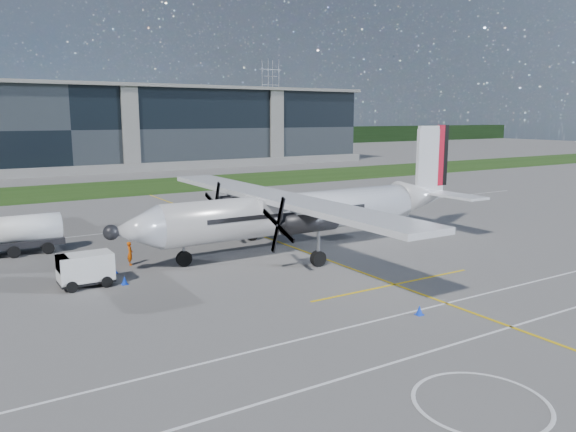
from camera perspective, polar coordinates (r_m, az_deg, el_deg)
name	(u,v)px	position (r m, az deg, el deg)	size (l,w,h in m)	color
ground	(124,196)	(73.03, -16.32, 1.97)	(400.00, 400.00, 0.00)	#5A5855
grass_strip	(108,189)	(80.71, -17.86, 2.64)	(400.00, 18.00, 0.04)	#204011
terminal_building	(60,129)	(111.47, -22.16, 8.17)	(120.00, 20.00, 15.00)	black
tree_line	(20,142)	(170.99, -25.57, 6.83)	(400.00, 6.00, 6.00)	black
pylon_east	(271,102)	(207.86, -1.79, 11.52)	(9.00, 4.60, 30.00)	gray
yellow_taxiway_centerline	(262,236)	(46.59, -2.62, -2.05)	(0.20, 70.00, 0.01)	yellow
white_lane_line	(468,340)	(26.71, 17.80, -11.92)	(90.00, 0.15, 0.01)	white
turboprop_aircraft	(307,189)	(41.48, 1.91, 2.80)	(29.18, 30.26, 9.08)	white
fuel_tanker_truck	(1,237)	(44.62, -27.15, -1.88)	(7.49, 2.43, 2.81)	white
baggage_tug	(86,270)	(34.89, -19.88, -5.19)	(3.22, 1.93, 1.93)	white
ground_crew_person	(130,252)	(38.85, -15.76, -3.52)	(0.74, 0.53, 1.83)	#F25907
safety_cone_portwing	(419,310)	(29.18, 13.21, -9.28)	(0.36, 0.36, 0.50)	#0D38E0
safety_cone_nose_port	(125,280)	(34.70, -16.27, -6.30)	(0.36, 0.36, 0.50)	#0D38E0
safety_cone_nose_stbd	(114,269)	(37.33, -17.24, -5.19)	(0.36, 0.36, 0.50)	#0D38E0
safety_cone_fwd	(92,275)	(36.54, -19.31, -5.64)	(0.36, 0.36, 0.50)	#0D38E0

